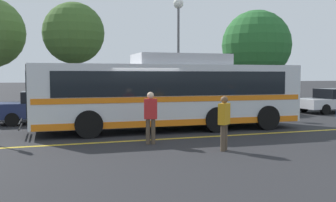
% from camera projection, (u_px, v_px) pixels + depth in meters
% --- Properties ---
extents(ground_plane, '(220.00, 220.00, 0.00)m').
position_uv_depth(ground_plane, '(140.00, 132.00, 15.50)').
color(ground_plane, '#262628').
extents(lane_strip_0, '(30.75, 0.20, 0.01)m').
position_uv_depth(lane_strip_0, '(188.00, 138.00, 14.03)').
color(lane_strip_0, gold).
rests_on(lane_strip_0, ground_plane).
extents(curb_strip, '(38.75, 0.36, 0.15)m').
position_uv_depth(curb_strip, '(135.00, 115.00, 21.41)').
color(curb_strip, '#99999E').
rests_on(curb_strip, ground_plane).
extents(transit_bus, '(11.13, 3.01, 3.09)m').
position_uv_depth(transit_bus, '(168.00, 92.00, 16.01)').
color(transit_bus, silver).
rests_on(transit_bus, ground_plane).
extents(parked_car_1, '(4.90, 1.97, 1.49)m').
position_uv_depth(parked_car_1, '(47.00, 107.00, 18.29)').
color(parked_car_1, navy).
rests_on(parked_car_1, ground_plane).
extents(parked_car_2, '(4.73, 1.92, 1.49)m').
position_uv_depth(parked_car_2, '(177.00, 104.00, 20.30)').
color(parked_car_2, '#335B33').
rests_on(parked_car_2, ground_plane).
extents(parked_car_3, '(3.98, 2.08, 1.42)m').
position_uv_depth(parked_car_3, '(259.00, 102.00, 22.14)').
color(parked_car_3, black).
rests_on(parked_car_3, ground_plane).
extents(parked_car_4, '(4.55, 2.09, 1.43)m').
position_uv_depth(parked_car_4, '(334.00, 101.00, 23.46)').
color(parked_car_4, silver).
rests_on(parked_car_4, ground_plane).
extents(pedestrian_1, '(0.46, 0.44, 1.62)m').
position_uv_depth(pedestrian_1, '(224.00, 120.00, 11.58)').
color(pedestrian_1, brown).
rests_on(pedestrian_1, ground_plane).
extents(pedestrian_2, '(0.46, 0.31, 1.70)m').
position_uv_depth(pedestrian_2, '(151.00, 115.00, 12.69)').
color(pedestrian_2, brown).
rests_on(pedestrian_2, ground_plane).
extents(street_lamp, '(0.60, 0.60, 6.75)m').
position_uv_depth(street_lamp, '(178.00, 24.00, 23.16)').
color(street_lamp, '#59595E').
rests_on(street_lamp, ground_plane).
extents(tree_0, '(4.86, 4.86, 6.79)m').
position_uv_depth(tree_0, '(256.00, 45.00, 27.63)').
color(tree_0, '#513823').
rests_on(tree_0, ground_plane).
extents(tree_1, '(3.42, 3.42, 6.28)m').
position_uv_depth(tree_1, '(74.00, 33.00, 21.87)').
color(tree_1, '#513823').
rests_on(tree_1, ground_plane).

